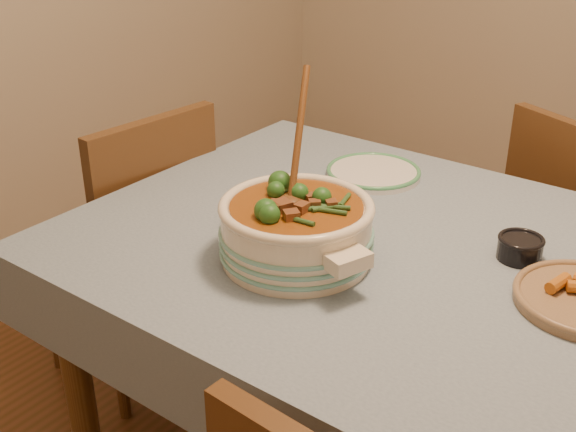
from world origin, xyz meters
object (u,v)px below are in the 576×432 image
(dining_table, at_px, (442,302))
(chair_far, at_px, (576,235))
(condiment_bowl, at_px, (520,247))
(white_plate, at_px, (373,172))
(chair_left, at_px, (139,236))
(stew_casserole, at_px, (296,225))

(dining_table, bearing_deg, chair_far, 86.15)
(dining_table, relative_size, condiment_bowl, 14.93)
(dining_table, height_order, white_plate, white_plate)
(dining_table, bearing_deg, condiment_bowl, 46.53)
(chair_far, bearing_deg, chair_left, 62.82)
(dining_table, bearing_deg, chair_left, 179.43)
(white_plate, relative_size, chair_far, 0.33)
(condiment_bowl, distance_m, chair_left, 1.13)
(white_plate, height_order, chair_far, chair_far)
(dining_table, distance_m, stew_casserole, 0.36)
(white_plate, bearing_deg, chair_left, -153.49)
(white_plate, xyz_separation_m, chair_left, (-0.61, -0.31, -0.26))
(stew_casserole, bearing_deg, chair_far, 72.21)
(chair_far, distance_m, chair_left, 1.32)
(stew_casserole, relative_size, white_plate, 1.40)
(white_plate, relative_size, chair_left, 0.32)
(stew_casserole, bearing_deg, chair_left, 165.96)
(dining_table, relative_size, chair_far, 1.93)
(stew_casserole, height_order, condiment_bowl, stew_casserole)
(condiment_bowl, bearing_deg, dining_table, -133.47)
(white_plate, height_order, condiment_bowl, condiment_bowl)
(white_plate, bearing_deg, chair_far, 50.87)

